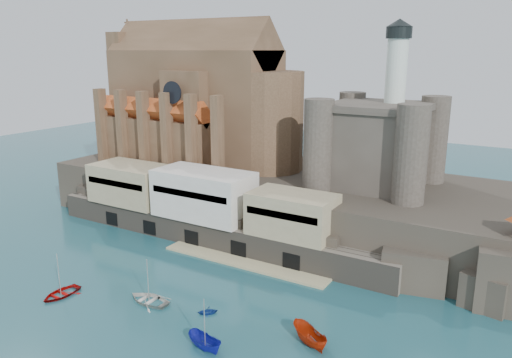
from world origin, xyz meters
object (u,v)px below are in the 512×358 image
object	(u,v)px
castle_keep	(378,140)
boat_0	(61,295)
church	(201,106)
boat_2	(205,348)

from	to	relation	value
castle_keep	boat_0	bearing A→B (deg)	-123.70
church	boat_0	size ratio (longest dim) A/B	8.04
church	boat_2	size ratio (longest dim) A/B	8.74
church	castle_keep	xyz separation A→B (m)	(40.21, -0.78, -3.81)
castle_keep	church	bearing A→B (deg)	178.89
castle_keep	boat_2	size ratio (longest dim) A/B	5.45
castle_keep	boat_0	xyz separation A→B (m)	(-30.62, -45.92, -18.31)
boat_2	castle_keep	bearing A→B (deg)	7.51
church	castle_keep	size ratio (longest dim) A/B	1.60
castle_keep	boat_2	xyz separation A→B (m)	(-5.06, -45.75, -18.31)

